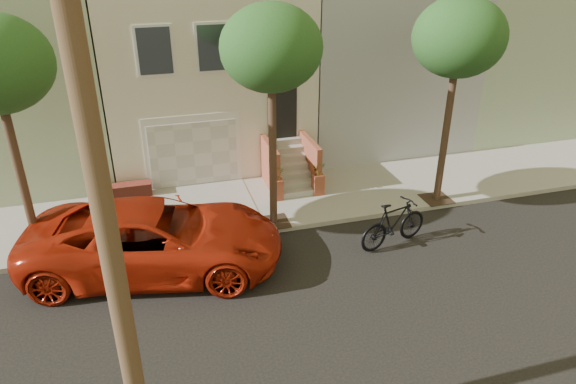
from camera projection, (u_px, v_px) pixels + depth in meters
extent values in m
plane|color=black|center=(275.00, 314.00, 12.14)|extent=(90.00, 90.00, 0.00)
cube|color=#9A978C|center=(232.00, 207.00, 16.70)|extent=(40.00, 3.70, 0.15)
cube|color=#BEB4A2|center=(200.00, 57.00, 20.14)|extent=(7.00, 8.00, 7.00)
cube|color=gray|center=(7.00, 68.00, 18.45)|extent=(6.50, 8.00, 7.00)
cube|color=#999CA2|center=(362.00, 47.00, 21.83)|extent=(6.50, 8.00, 7.00)
cube|color=gray|center=(496.00, 39.00, 23.45)|extent=(6.50, 8.00, 7.00)
cube|color=silver|center=(193.00, 150.00, 17.50)|extent=(3.20, 0.12, 2.50)
cube|color=silver|center=(194.00, 154.00, 17.49)|extent=(2.90, 0.06, 2.20)
cube|color=#9A978C|center=(204.00, 208.00, 16.44)|extent=(3.20, 3.70, 0.02)
cube|color=maroon|center=(130.00, 190.00, 17.13)|extent=(1.40, 0.45, 0.44)
cube|color=black|center=(282.00, 110.00, 17.71)|extent=(1.00, 0.06, 2.00)
cube|color=#3F4751|center=(155.00, 51.00, 15.74)|extent=(1.00, 0.06, 1.40)
cube|color=silver|center=(155.00, 51.00, 15.75)|extent=(1.15, 0.05, 1.55)
cube|color=#3F4751|center=(214.00, 48.00, 16.18)|extent=(1.00, 0.06, 1.40)
cube|color=silver|center=(214.00, 48.00, 16.20)|extent=(1.15, 0.05, 1.55)
cube|color=#3F4751|center=(270.00, 45.00, 16.63)|extent=(1.00, 0.06, 1.40)
cube|color=silver|center=(270.00, 44.00, 16.65)|extent=(1.15, 0.05, 1.55)
cube|color=#9A978C|center=(297.00, 193.00, 17.20)|extent=(1.20, 0.28, 0.20)
cube|color=#9A978C|center=(295.00, 184.00, 17.35)|extent=(1.20, 0.28, 0.20)
cube|color=#9A978C|center=(293.00, 175.00, 17.50)|extent=(1.20, 0.28, 0.20)
cube|color=#9A978C|center=(290.00, 167.00, 17.65)|extent=(1.20, 0.28, 0.20)
cube|color=#9A978C|center=(288.00, 158.00, 17.80)|extent=(1.20, 0.28, 0.20)
cube|color=#9A978C|center=(286.00, 150.00, 17.96)|extent=(1.20, 0.28, 0.20)
cube|color=#9A978C|center=(283.00, 141.00, 18.11)|extent=(1.20, 0.28, 0.20)
cube|color=brown|center=(270.00, 166.00, 17.43)|extent=(0.18, 1.96, 1.60)
cube|color=brown|center=(310.00, 162.00, 17.78)|extent=(0.18, 1.96, 1.60)
cube|color=brown|center=(277.00, 189.00, 16.88)|extent=(0.35, 0.35, 0.70)
imported|color=#1A4217|center=(277.00, 173.00, 16.62)|extent=(0.40, 0.35, 0.45)
cube|color=brown|center=(318.00, 184.00, 17.23)|extent=(0.35, 0.35, 0.70)
imported|color=#1A4217|center=(318.00, 168.00, 16.97)|extent=(0.41, 0.35, 0.45)
cube|color=#2D2116|center=(41.00, 255.00, 14.05)|extent=(0.90, 0.90, 0.02)
cylinder|color=#3C261B|center=(23.00, 185.00, 13.12)|extent=(0.22, 0.22, 4.20)
cube|color=#2D2116|center=(274.00, 222.00, 15.67)|extent=(0.90, 0.90, 0.02)
cylinder|color=#3C261B|center=(273.00, 158.00, 14.74)|extent=(0.22, 0.22, 4.20)
ellipsoid|color=#1A4217|center=(271.00, 48.00, 13.38)|extent=(2.70, 2.57, 2.29)
cube|color=#2D2116|center=(436.00, 199.00, 17.04)|extent=(0.90, 0.90, 0.02)
cylinder|color=#3C261B|center=(445.00, 139.00, 16.11)|extent=(0.22, 0.22, 4.20)
ellipsoid|color=#1A4217|center=(459.00, 37.00, 14.75)|extent=(2.70, 2.57, 2.29)
cylinder|color=#473021|center=(101.00, 200.00, 6.41)|extent=(0.30, 0.30, 10.00)
imported|color=#9D1D0B|center=(155.00, 238.00, 13.40)|extent=(7.02, 4.31, 1.82)
imported|color=black|center=(394.00, 223.00, 14.53)|extent=(2.36, 1.20, 1.37)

